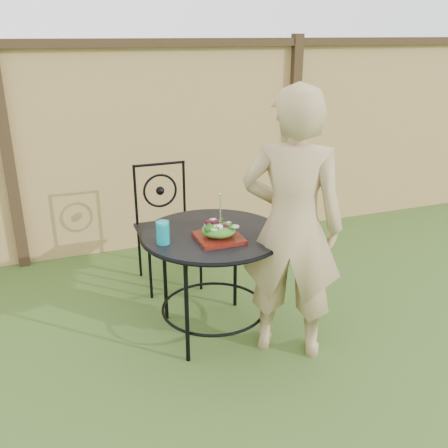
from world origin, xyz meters
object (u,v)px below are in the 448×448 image
at_px(diner, 292,227).
at_px(patio_table, 213,252).
at_px(patio_chair, 166,222).
at_px(salad_plate, 219,238).

bearing_deg(diner, patio_table, -9.16).
xyz_separation_m(patio_chair, diner, (0.47, -1.19, 0.33)).
xyz_separation_m(patio_table, patio_chair, (-0.10, 0.85, -0.08)).
xyz_separation_m(diner, salad_plate, (-0.38, 0.22, -0.10)).
bearing_deg(patio_chair, salad_plate, -84.69).
bearing_deg(salad_plate, patio_chair, 95.31).
distance_m(patio_table, salad_plate, 0.20).
xyz_separation_m(patio_table, diner, (0.37, -0.35, 0.25)).
bearing_deg(patio_chair, patio_table, -83.56).
distance_m(patio_table, patio_chair, 0.86).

